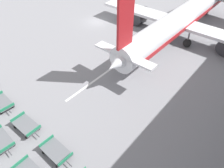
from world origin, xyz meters
TOP-DOWN VIEW (x-y plane):
  - ground_plane at (0.00, 0.00)m, footprint 500.00×500.00m
  - airplane at (14.07, 4.99)m, footprint 28.84×36.83m
  - baggage_dolly_row_mid_a_col_c at (11.00, -25.08)m, footprint 3.57×1.86m
  - baggage_dolly_row_mid_b_col_b at (6.56, -22.44)m, footprint 3.57×1.85m
  - baggage_dolly_row_mid_b_col_c at (11.27, -22.55)m, footprint 3.52×1.71m
  - baggage_dolly_row_mid_b_col_d at (15.84, -22.56)m, footprint 3.54×1.77m
  - stand_guidance_stripe at (11.39, -2.73)m, footprint 0.44×29.71m

SIDE VIEW (x-z plane):
  - ground_plane at x=0.00m, z-range 0.00..0.00m
  - stand_guidance_stripe at x=11.39m, z-range 0.00..0.01m
  - baggage_dolly_row_mid_a_col_c at x=11.00m, z-range 0.02..0.94m
  - baggage_dolly_row_mid_b_col_b at x=6.56m, z-range 0.02..0.94m
  - baggage_dolly_row_mid_b_col_c at x=11.27m, z-range 0.02..0.94m
  - baggage_dolly_row_mid_b_col_d at x=15.84m, z-range 0.02..0.94m
  - airplane at x=14.07m, z-range -2.78..8.68m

